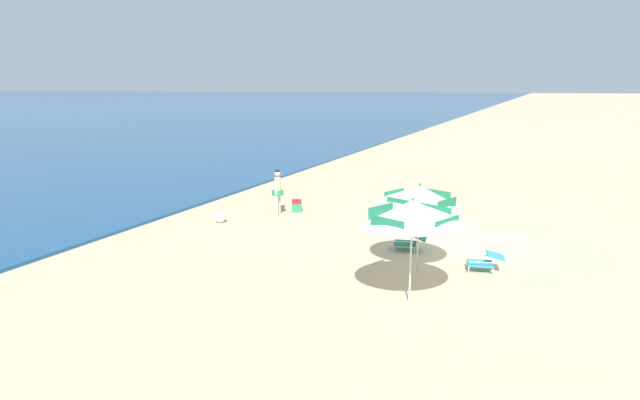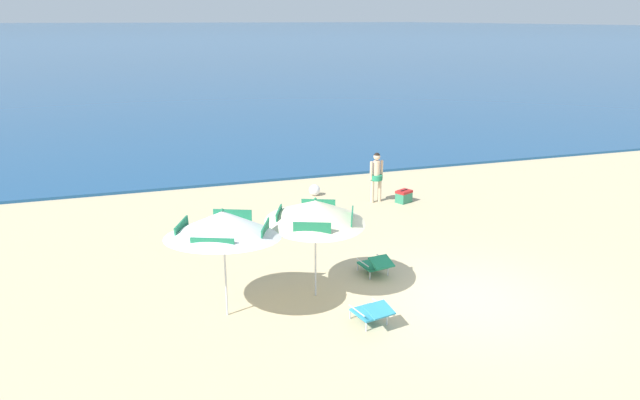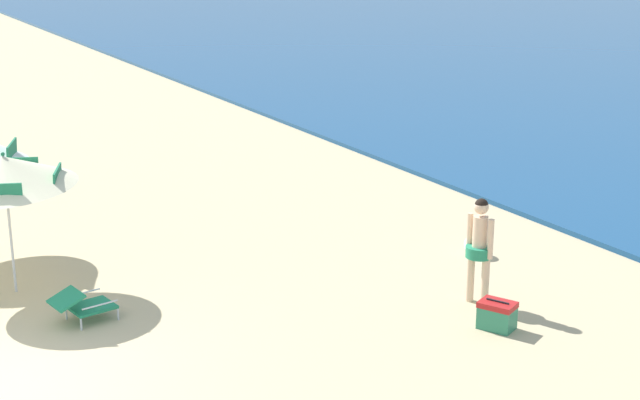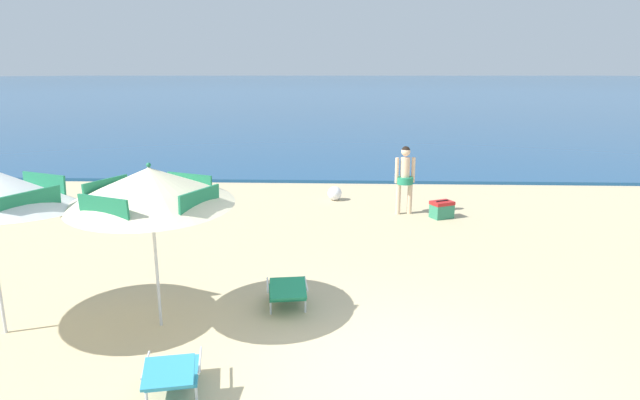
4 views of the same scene
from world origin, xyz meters
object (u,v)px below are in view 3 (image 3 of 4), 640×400
(beach_umbrella_striped_main, at_px, (4,172))
(person_standing_near_shore, at_px, (480,244))
(lounge_chair_beside_umbrella, at_px, (83,304))
(cooler_box, at_px, (497,315))
(beach_ball, at_px, (475,245))

(beach_umbrella_striped_main, bearing_deg, person_standing_near_shore, 56.25)
(lounge_chair_beside_umbrella, height_order, person_standing_near_shore, person_standing_near_shore)
(lounge_chair_beside_umbrella, distance_m, cooler_box, 5.87)
(beach_umbrella_striped_main, bearing_deg, cooler_box, 49.26)
(lounge_chair_beside_umbrella, distance_m, beach_ball, 6.64)
(beach_umbrella_striped_main, xyz_separation_m, cooler_box, (4.77, 5.54, -1.72))
(cooler_box, distance_m, beach_ball, 3.02)
(lounge_chair_beside_umbrella, relative_size, cooler_box, 1.58)
(beach_umbrella_striped_main, relative_size, beach_ball, 6.81)
(beach_ball, bearing_deg, cooler_box, -33.01)
(beach_umbrella_striped_main, height_order, person_standing_near_shore, beach_umbrella_striped_main)
(person_standing_near_shore, bearing_deg, beach_ball, 142.03)
(cooler_box, relative_size, beach_ball, 1.59)
(cooler_box, bearing_deg, person_standing_near_shore, 158.65)
(cooler_box, bearing_deg, beach_umbrella_striped_main, -130.74)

